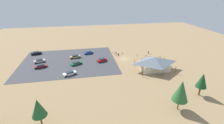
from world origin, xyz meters
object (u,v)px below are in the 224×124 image
at_px(bicycle_red_yard_front, 122,53).
at_px(visitor_crossing_yard, 148,52).
at_px(bicycle_purple_back_row, 142,59).
at_px(bicycle_teal_near_porch, 150,57).
at_px(bicycle_white_trailside, 114,52).
at_px(bicycle_orange_edge_south, 153,60).
at_px(car_maroon_by_curb, 41,66).
at_px(car_blue_end_stall, 89,52).
at_px(bicycle_silver_lone_west, 146,58).
at_px(car_silver_inner_stall, 39,61).
at_px(bicycle_blue_yard_left, 160,57).
at_px(bicycle_green_yard_center, 159,59).
at_px(car_green_back_corner, 76,63).
at_px(car_red_aisle_side, 102,60).
at_px(bike_pavilion, 155,63).
at_px(car_white_second_row, 70,73).
at_px(lot_sign, 116,53).
at_px(trash_bin, 118,54).
at_px(bicycle_black_yard_right, 146,56).
at_px(car_tan_far_end, 75,56).
at_px(pine_far_east, 38,108).
at_px(bicycle_teal_front_row, 116,54).
at_px(bicycle_yellow_by_bin, 137,55).
at_px(car_black_near_entry, 36,53).
at_px(pine_center, 181,91).
at_px(pine_mideast, 202,80).

height_order(bicycle_red_yard_front, visitor_crossing_yard, visitor_crossing_yard).
bearing_deg(bicycle_purple_back_row, visitor_crossing_yard, -130.70).
xyz_separation_m(bicycle_teal_near_porch, bicycle_white_trailside, (15.15, -8.97, -0.04)).
distance_m(bicycle_orange_edge_south, car_maroon_by_curb, 46.71).
bearing_deg(car_blue_end_stall, visitor_crossing_yard, 169.60).
distance_m(bicycle_silver_lone_west, car_silver_inner_stall, 45.94).
height_order(bicycle_blue_yard_left, bicycle_green_yard_center, bicycle_green_yard_center).
height_order(bicycle_orange_edge_south, car_green_back_corner, car_green_back_corner).
height_order(car_red_aisle_side, car_blue_end_stall, car_red_aisle_side).
distance_m(bike_pavilion, car_white_second_row, 31.73).
bearing_deg(lot_sign, bicycle_blue_yard_left, 164.09).
bearing_deg(trash_bin, car_maroon_by_curb, 12.78).
bearing_deg(bicycle_black_yard_right, bicycle_red_yard_front, -29.21).
bearing_deg(bicycle_orange_edge_south, car_tan_far_end, -15.55).
relative_size(bicycle_teal_near_porch, bicycle_black_yard_right, 1.07).
distance_m(bike_pavilion, pine_far_east, 42.54).
distance_m(bicycle_teal_front_row, car_maroon_by_curb, 33.09).
xyz_separation_m(bicycle_yellow_by_bin, car_black_near_entry, (46.60, -10.29, 0.41)).
xyz_separation_m(bicycle_silver_lone_west, bicycle_orange_edge_south, (-2.60, 2.11, -0.02)).
bearing_deg(pine_center, bicycle_teal_near_porch, -101.63).
distance_m(bicycle_red_yard_front, car_silver_inner_stall, 37.03).
xyz_separation_m(pine_mideast, car_silver_inner_stall, (50.61, -33.33, -4.09)).
height_order(bicycle_black_yard_right, car_black_near_entry, car_black_near_entry).
bearing_deg(bicycle_teal_near_porch, lot_sign, -17.54).
bearing_deg(bicycle_green_yard_center, car_tan_far_end, -14.34).
relative_size(bicycle_white_trailside, bicycle_red_yard_front, 1.14).
bearing_deg(pine_far_east, bicycle_yellow_by_bin, -133.39).
height_order(bike_pavilion, bicycle_black_yard_right, bike_pavilion).
xyz_separation_m(bicycle_orange_edge_south, car_tan_far_end, (33.57, -9.34, 0.37)).
distance_m(car_red_aisle_side, car_blue_end_stall, 11.55).
relative_size(lot_sign, bicycle_yellow_by_bin, 1.33).
height_order(bicycle_teal_front_row, car_green_back_corner, car_green_back_corner).
bearing_deg(car_black_near_entry, bicycle_green_yard_center, 162.60).
relative_size(pine_far_east, bicycle_blue_yard_left, 4.03).
relative_size(pine_far_east, visitor_crossing_yard, 4.23).
height_order(pine_center, car_red_aisle_side, pine_center).
bearing_deg(bicycle_teal_front_row, car_silver_inner_stall, 5.08).
bearing_deg(bicycle_orange_edge_south, bicycle_red_yard_front, -42.54).
distance_m(bicycle_orange_edge_south, bicycle_green_yard_center, 2.85).
relative_size(pine_mideast, bicycle_silver_lone_west, 4.85).
bearing_deg(car_tan_far_end, car_blue_end_stall, -147.02).
relative_size(car_silver_inner_stall, car_tan_far_end, 0.95).
relative_size(bicycle_purple_back_row, car_red_aisle_side, 0.33).
bearing_deg(pine_far_east, visitor_crossing_yard, -137.10).
height_order(bicycle_silver_lone_west, car_blue_end_stall, car_blue_end_stall).
distance_m(pine_mideast, bicycle_yellow_by_bin, 34.28).
height_order(bike_pavilion, car_blue_end_stall, bike_pavilion).
relative_size(car_black_near_entry, car_blue_end_stall, 1.06).
height_order(lot_sign, bicycle_blue_yard_left, lot_sign).
distance_m(bicycle_silver_lone_west, bicycle_blue_yard_left, 6.97).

